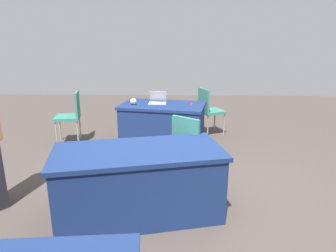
# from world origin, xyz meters

# --- Properties ---
(ground_plane) EXTENTS (14.40, 14.40, 0.00)m
(ground_plane) POSITION_xyz_m (0.00, 0.00, 0.00)
(ground_plane) COLOR #4C423D
(table_foreground) EXTENTS (1.64, 1.14, 0.78)m
(table_foreground) POSITION_xyz_m (0.26, -2.06, 0.39)
(table_foreground) COLOR navy
(table_foreground) RESTS_ON ground
(table_mid_right) EXTENTS (1.98, 1.26, 0.78)m
(table_mid_right) POSITION_xyz_m (0.41, 0.27, 0.39)
(table_mid_right) COLOR navy
(table_mid_right) RESTS_ON ground
(chair_near_front) EXTENTS (0.52, 0.52, 0.98)m
(chair_near_front) POSITION_xyz_m (1.98, -2.14, 0.57)
(chair_near_front) COLOR #9E9993
(chair_near_front) RESTS_ON ground
(chair_tucked_left) EXTENTS (0.62, 0.62, 0.97)m
(chair_tucked_left) POSITION_xyz_m (-0.20, -0.48, 0.56)
(chair_tucked_left) COLOR #9E9993
(chair_tucked_left) RESTS_ON ground
(chair_aisle) EXTENTS (0.58, 0.58, 0.96)m
(chair_aisle) POSITION_xyz_m (-0.65, -2.74, 0.55)
(chair_aisle) COLOR #9E9993
(chair_aisle) RESTS_ON ground
(laptop_silver) EXTENTS (0.33, 0.30, 0.21)m
(laptop_silver) POSITION_xyz_m (0.36, -2.17, 0.82)
(laptop_silver) COLOR silver
(laptop_silver) RESTS_ON table_foreground
(yarn_ball) EXTENTS (0.12, 0.12, 0.12)m
(yarn_ball) POSITION_xyz_m (0.79, -2.02, 0.83)
(yarn_ball) COLOR beige
(yarn_ball) RESTS_ON table_foreground
(scissors_red) EXTENTS (0.07, 0.18, 0.01)m
(scissors_red) POSITION_xyz_m (-0.27, -2.09, 0.78)
(scissors_red) COLOR red
(scissors_red) RESTS_ON table_foreground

